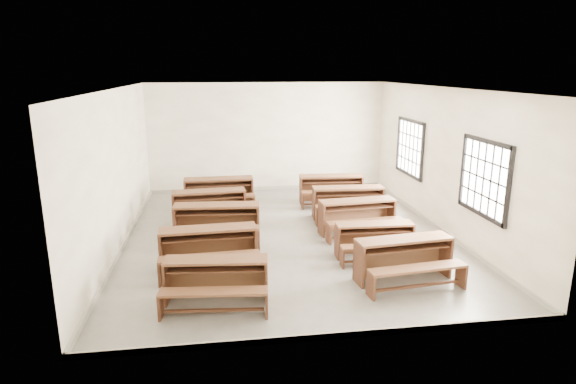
{
  "coord_description": "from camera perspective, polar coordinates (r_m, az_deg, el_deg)",
  "views": [
    {
      "loc": [
        -1.45,
        -9.96,
        3.6
      ],
      "look_at": [
        0.0,
        0.0,
        1.0
      ],
      "focal_mm": 30.0,
      "sensor_mm": 36.0,
      "label": 1
    }
  ],
  "objects": [
    {
      "name": "desk_set_6",
      "position": [
        9.55,
        10.26,
        -5.36
      ],
      "size": [
        1.54,
        0.84,
        0.68
      ],
      "rotation": [
        0.0,
        0.0,
        -0.04
      ],
      "color": "brown",
      "rests_on": "ground"
    },
    {
      "name": "desk_set_3",
      "position": [
        11.63,
        -9.33,
        -1.42
      ],
      "size": [
        1.79,
        1.02,
        0.78
      ],
      "rotation": [
        0.0,
        0.0,
        0.08
      ],
      "color": "brown",
      "rests_on": "ground"
    },
    {
      "name": "room",
      "position": [
        10.18,
        0.5,
        6.26
      ],
      "size": [
        8.5,
        8.5,
        3.2
      ],
      "color": "gray",
      "rests_on": "ground"
    },
    {
      "name": "desk_set_4",
      "position": [
        12.76,
        -8.19,
        0.13
      ],
      "size": [
        1.81,
        0.96,
        0.81
      ],
      "rotation": [
        0.0,
        0.0,
        0.02
      ],
      "color": "brown",
      "rests_on": "ground"
    },
    {
      "name": "desk_set_8",
      "position": [
        11.88,
        7.15,
        -0.98
      ],
      "size": [
        1.78,
        1.0,
        0.78
      ],
      "rotation": [
        0.0,
        0.0,
        -0.06
      ],
      "color": "brown",
      "rests_on": "ground"
    },
    {
      "name": "desk_set_1",
      "position": [
        8.92,
        -9.4,
        -6.32
      ],
      "size": [
        1.8,
        1.0,
        0.79
      ],
      "rotation": [
        0.0,
        0.0,
        0.05
      ],
      "color": "brown",
      "rests_on": "ground"
    },
    {
      "name": "desk_set_7",
      "position": [
        10.82,
        8.27,
        -2.61
      ],
      "size": [
        1.77,
        1.03,
        0.76
      ],
      "rotation": [
        0.0,
        0.0,
        0.09
      ],
      "color": "brown",
      "rests_on": "ground"
    },
    {
      "name": "desk_set_9",
      "position": [
        13.18,
        5.15,
        0.59
      ],
      "size": [
        1.76,
        1.0,
        0.77
      ],
      "rotation": [
        0.0,
        0.0,
        -0.07
      ],
      "color": "brown",
      "rests_on": "ground"
    },
    {
      "name": "desk_set_0",
      "position": [
        7.7,
        -8.5,
        -10.04
      ],
      "size": [
        1.68,
        0.99,
        0.72
      ],
      "rotation": [
        0.0,
        0.0,
        -0.1
      ],
      "color": "brown",
      "rests_on": "ground"
    },
    {
      "name": "desk_set_5",
      "position": [
        8.61,
        13.66,
        -7.44
      ],
      "size": [
        1.78,
        1.05,
        0.76
      ],
      "rotation": [
        0.0,
        0.0,
        0.11
      ],
      "color": "brown",
      "rests_on": "ground"
    },
    {
      "name": "desk_set_2",
      "position": [
        10.3,
        -8.44,
        -3.34
      ],
      "size": [
        1.87,
        1.07,
        0.81
      ],
      "rotation": [
        0.0,
        0.0,
        -0.08
      ],
      "color": "brown",
      "rests_on": "ground"
    }
  ]
}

